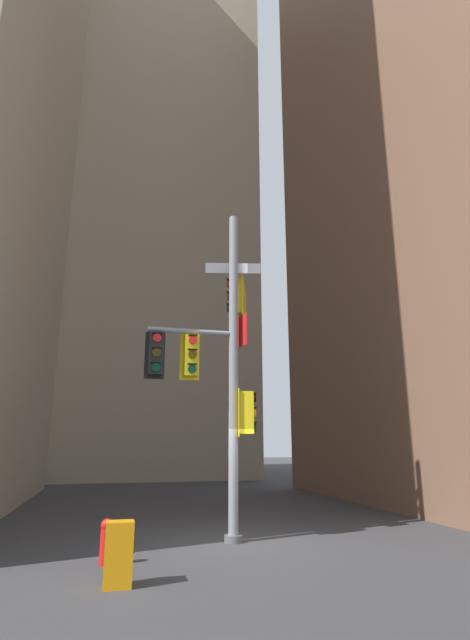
{
  "coord_description": "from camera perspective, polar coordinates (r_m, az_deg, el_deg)",
  "views": [
    {
      "loc": [
        -2.82,
        -11.39,
        2.2
      ],
      "look_at": [
        0.03,
        -0.02,
        5.19
      ],
      "focal_mm": 26.94,
      "sensor_mm": 36.0,
      "label": 1
    }
  ],
  "objects": [
    {
      "name": "ground",
      "position": [
        11.94,
        -0.2,
        -24.92
      ],
      "size": [
        120.0,
        120.0,
        0.0
      ],
      "primitive_type": "plane",
      "color": "#38383A"
    },
    {
      "name": "building_mid_block",
      "position": [
        39.69,
        -10.24,
        11.17
      ],
      "size": [
        14.26,
        14.26,
        38.26
      ],
      "primitive_type": "cube",
      "color": "tan",
      "rests_on": "ground"
    },
    {
      "name": "signal_pole_assembly",
      "position": [
        12.36,
        -1.32,
        -3.08
      ],
      "size": [
        3.08,
        2.51,
        8.02
      ],
      "color": "gray",
      "rests_on": "ground"
    },
    {
      "name": "fire_hydrant",
      "position": [
        10.14,
        -15.03,
        -23.96
      ],
      "size": [
        0.33,
        0.23,
        0.8
      ],
      "color": "red",
      "rests_on": "ground"
    },
    {
      "name": "newspaper_box",
      "position": [
        8.64,
        -13.65,
        -25.37
      ],
      "size": [
        0.45,
        0.36,
        0.97
      ],
      "color": "orange",
      "rests_on": "ground"
    }
  ]
}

